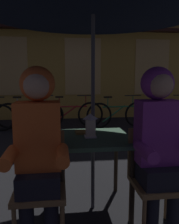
{
  "coord_description": "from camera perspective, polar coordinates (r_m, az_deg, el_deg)",
  "views": [
    {
      "loc": [
        -0.31,
        -2.2,
        1.32
      ],
      "look_at": [
        0.0,
        0.26,
        0.94
      ],
      "focal_mm": 37.76,
      "sensor_mm": 36.0,
      "label": 1
    }
  ],
  "objects": [
    {
      "name": "ground_plane",
      "position": [
        2.58,
        0.78,
        -22.08
      ],
      "size": [
        60.0,
        60.0,
        0.0
      ],
      "primitive_type": "plane",
      "color": "black"
    },
    {
      "name": "cafe_table",
      "position": [
        2.32,
        0.82,
        -8.43
      ],
      "size": [
        0.72,
        0.72,
        0.74
      ],
      "color": "#42664C",
      "rests_on": "ground_plane"
    },
    {
      "name": "lantern",
      "position": [
        2.25,
        0.2,
        -3.11
      ],
      "size": [
        0.11,
        0.11,
        0.23
      ],
      "color": "white",
      "rests_on": "cafe_table"
    },
    {
      "name": "chair_left",
      "position": [
        2.02,
        -11.81,
        -15.89
      ],
      "size": [
        0.4,
        0.4,
        0.87
      ],
      "color": "olive",
      "rests_on": "ground_plane"
    },
    {
      "name": "chair_right",
      "position": [
        2.16,
        15.38,
        -14.31
      ],
      "size": [
        0.4,
        0.4,
        0.87
      ],
      "color": "olive",
      "rests_on": "ground_plane"
    },
    {
      "name": "person_left_hooded",
      "position": [
        1.84,
        -12.3,
        -6.48
      ],
      "size": [
        0.45,
        0.56,
        1.4
      ],
      "color": "black",
      "rests_on": "ground_plane"
    },
    {
      "name": "person_right_hooded",
      "position": [
        2.0,
        16.42,
        -5.45
      ],
      "size": [
        0.45,
        0.56,
        1.4
      ],
      "color": "black",
      "rests_on": "ground_plane"
    },
    {
      "name": "shopfront_building",
      "position": [
        7.81,
        -10.56,
        21.69
      ],
      "size": [
        10.0,
        0.93,
        6.2
      ],
      "color": "gold",
      "rests_on": "ground_plane"
    },
    {
      "name": "bicycle_second",
      "position": [
        6.2,
        -14.34,
        -0.61
      ],
      "size": [
        1.68,
        0.17,
        0.84
      ],
      "color": "black",
      "rests_on": "ground_plane"
    },
    {
      "name": "bicycle_third",
      "position": [
        6.08,
        -4.58,
        -0.53
      ],
      "size": [
        1.68,
        0.08,
        0.84
      ],
      "color": "black",
      "rests_on": "ground_plane"
    },
    {
      "name": "bicycle_fourth",
      "position": [
        6.1,
        6.96,
        -0.55
      ],
      "size": [
        1.68,
        0.18,
        0.84
      ],
      "color": "black",
      "rests_on": "ground_plane"
    },
    {
      "name": "bicycle_fifth",
      "position": [
        6.51,
        18.03,
        -0.33
      ],
      "size": [
        1.68,
        0.21,
        0.84
      ],
      "color": "black",
      "rests_on": "ground_plane"
    },
    {
      "name": "book",
      "position": [
        2.43,
        -1.07,
        -4.87
      ],
      "size": [
        0.2,
        0.15,
        0.02
      ],
      "primitive_type": "cube",
      "rotation": [
        0.0,
        0.0,
        0.03
      ],
      "color": "olive",
      "rests_on": "cafe_table"
    }
  ]
}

